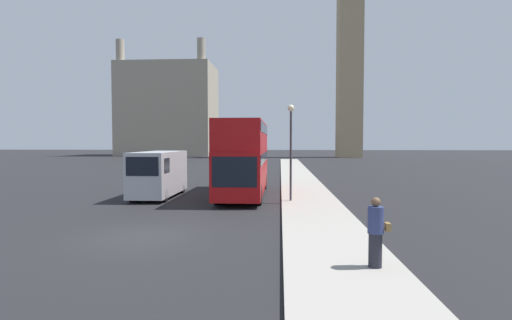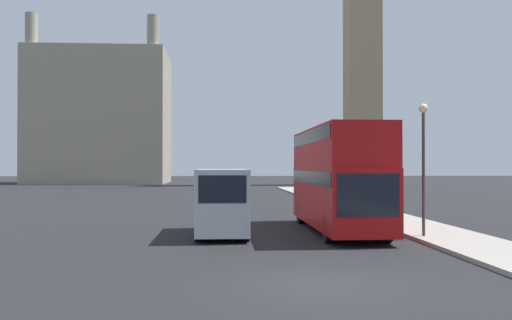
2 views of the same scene
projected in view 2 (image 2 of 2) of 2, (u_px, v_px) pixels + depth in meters
name	position (u px, v px, depth m)	size (l,w,h in m)	color
ground_plane	(320.00, 283.00, 13.93)	(300.00, 300.00, 0.00)	black
building_block_distant	(101.00, 118.00, 95.62)	(22.07, 15.60, 26.68)	#9E937F
red_double_decker_bus	(337.00, 174.00, 24.89)	(2.54, 10.36, 4.49)	#A80F11
white_van	(222.00, 200.00, 23.50)	(2.09, 5.78, 2.73)	#B2B7BC
street_lamp	(423.00, 148.00, 22.20)	(0.36, 0.36, 5.16)	#38383D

